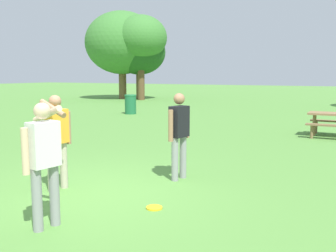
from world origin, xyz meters
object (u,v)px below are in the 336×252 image
at_px(frisbee, 154,208).
at_px(tree_far_right, 141,38).
at_px(person_bystander, 57,135).
at_px(tree_broad_center, 139,53).
at_px(tree_tall_left, 122,43).
at_px(person_catcher, 43,156).
at_px(trash_can_further_along, 130,104).
at_px(person_thrower, 179,130).

relative_size(frisbee, tree_far_right, 0.04).
bearing_deg(frisbee, person_bystander, 178.35).
height_order(frisbee, tree_broad_center, tree_broad_center).
distance_m(tree_tall_left, tree_far_right, 1.99).
relative_size(frisbee, tree_broad_center, 0.05).
bearing_deg(person_catcher, frisbee, 54.22).
xyz_separation_m(person_catcher, frisbee, (0.91, 1.26, -0.95)).
xyz_separation_m(person_bystander, trash_can_further_along, (-5.68, 11.11, -0.48)).
xyz_separation_m(tree_tall_left, tree_broad_center, (1.33, 0.39, -0.74)).
bearing_deg(trash_can_further_along, person_catcher, -61.67).
distance_m(person_catcher, frisbee, 1.82).
bearing_deg(tree_tall_left, frisbee, -54.99).
bearing_deg(tree_broad_center, person_thrower, -56.70).
height_order(trash_can_further_along, tree_tall_left, tree_tall_left).
bearing_deg(person_catcher, person_thrower, 79.17).
bearing_deg(person_catcher, tree_tall_left, 121.71).
bearing_deg(tree_far_right, tree_broad_center, 128.77).
relative_size(person_thrower, tree_tall_left, 0.24).
xyz_separation_m(person_thrower, tree_broad_center, (-12.65, 19.26, 2.67)).
bearing_deg(tree_tall_left, tree_far_right, -10.72).
relative_size(trash_can_further_along, tree_broad_center, 0.18).
bearing_deg(person_thrower, frisbee, -77.36).
height_order(tree_tall_left, tree_broad_center, tree_tall_left).
bearing_deg(person_bystander, tree_far_right, 117.58).
xyz_separation_m(person_catcher, tree_tall_left, (-13.43, 21.74, 3.39)).
bearing_deg(person_catcher, person_bystander, 127.73).
height_order(person_bystander, trash_can_further_along, person_bystander).
distance_m(person_catcher, trash_can_further_along, 14.12).
bearing_deg(person_thrower, trash_can_further_along, 127.18).
bearing_deg(tree_far_right, person_thrower, -56.94).
distance_m(person_bystander, trash_can_further_along, 12.49).
height_order(tree_tall_left, tree_far_right, tree_tall_left).
bearing_deg(person_catcher, trash_can_further_along, 118.33).
relative_size(trash_can_further_along, tree_far_right, 0.15).
relative_size(person_bystander, tree_far_right, 0.26).
bearing_deg(tree_far_right, trash_can_further_along, -61.82).
bearing_deg(tree_broad_center, tree_far_right, -51.23).
height_order(person_thrower, frisbee, person_thrower).
xyz_separation_m(frisbee, tree_tall_left, (-14.34, 20.47, 4.34)).
distance_m(person_thrower, frisbee, 1.89).
xyz_separation_m(frisbee, tree_far_right, (-12.40, 20.11, 4.60)).
distance_m(frisbee, tree_tall_left, 25.37).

